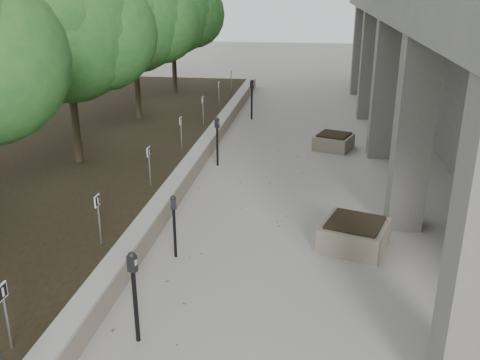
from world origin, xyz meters
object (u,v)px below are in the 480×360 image
Objects in this scene: crabapple_tree_5 at (173,29)px; planter_back at (334,141)px; crabapple_tree_4 at (134,40)px; parking_meter_5 at (252,100)px; crabapple_tree_3 at (68,59)px; parking_meter_4 at (217,142)px; planter_front at (354,234)px; parking_meter_2 at (135,298)px; parking_meter_3 at (174,227)px.

crabapple_tree_5 reaches higher than planter_back.
crabapple_tree_4 is 4.93m from parking_meter_5.
crabapple_tree_3 is 4.49m from parking_meter_4.
crabapple_tree_5 is at bearing 118.33° from planter_front.
crabapple_tree_5 is at bearing 157.87° from parking_meter_5.
crabapple_tree_4 is at bearing 124.76° from parking_meter_2.
planter_back is (6.86, -1.49, -2.87)m from crabapple_tree_4.
planter_back is at bearing -43.42° from crabapple_tree_5.
crabapple_tree_3 and crabapple_tree_5 have the same top height.
crabapple_tree_4 reaches higher than parking_meter_2.
parking_meter_3 is (3.73, -4.08, -2.49)m from crabapple_tree_3.
crabapple_tree_4 is 3.54× the size of parking_meter_5.
parking_meter_4 is (3.52, -3.62, -2.41)m from crabapple_tree_4.
parking_meter_3 is 3.51m from planter_front.
parking_meter_5 is at bearing 106.59° from parking_meter_2.
parking_meter_4 reaches higher than parking_meter_3.
crabapple_tree_3 is 1.00× the size of crabapple_tree_4.
parking_meter_4 is 3.98m from planter_back.
crabapple_tree_3 is at bearing 136.61° from parking_meter_2.
crabapple_tree_3 is 4.32× the size of parking_meter_3.
parking_meter_3 is 8.22m from planter_back.
planter_front is (3.29, -10.24, -0.49)m from parking_meter_5.
parking_meter_2 is 0.94× the size of parking_meter_5.
parking_meter_5 is (0.08, 11.14, 0.14)m from parking_meter_3.
parking_meter_3 is at bearing -112.37° from planter_back.
parking_meter_2 is at bearing -109.24° from parking_meter_3.
crabapple_tree_5 is (0.00, 5.00, 0.00)m from crabapple_tree_4.
parking_meter_5 is at bearing 107.84° from planter_front.
planter_front is (7.10, -3.18, -2.84)m from crabapple_tree_3.
parking_meter_3 is 5.47m from parking_meter_4.
parking_meter_3 is 0.89× the size of parking_meter_4.
parking_meter_2 reaches higher than planter_back.
crabapple_tree_3 is 3.75× the size of parking_meter_2.
parking_meter_4 is at bearing -67.76° from crabapple_tree_5.
parking_meter_5 is (0.28, 5.68, 0.06)m from parking_meter_4.
parking_meter_3 is at bearing -67.68° from crabapple_tree_4.
parking_meter_2 is 1.36× the size of planter_back.
parking_meter_5 is at bearing 105.16° from parking_meter_4.
parking_meter_5 is (3.81, 2.06, -2.35)m from crabapple_tree_4.
parking_meter_3 is at bearing -47.59° from crabapple_tree_3.
crabapple_tree_5 is at bearing 90.00° from crabapple_tree_3.
crabapple_tree_3 is 6.06m from parking_meter_3.
parking_meter_3 is at bearing -75.17° from crabapple_tree_5.
crabapple_tree_5 reaches higher than planter_front.
parking_meter_2 is 2.53m from parking_meter_3.
crabapple_tree_5 is 4.32× the size of parking_meter_3.
crabapple_tree_4 is 11.20m from planter_front.
crabapple_tree_5 reaches higher than parking_meter_3.
parking_meter_3 is at bearing -164.96° from planter_front.
crabapple_tree_3 is at bearing -140.58° from parking_meter_4.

